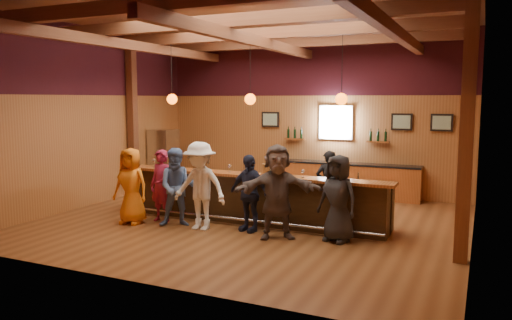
% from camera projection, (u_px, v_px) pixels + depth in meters
% --- Properties ---
extents(room, '(9.04, 9.00, 4.52)m').
position_uv_depth(room, '(251.00, 75.00, 10.69)').
color(room, brown).
rests_on(room, ground).
extents(bar_counter, '(6.30, 1.07, 1.11)m').
position_uv_depth(bar_counter, '(254.00, 198.00, 11.09)').
color(bar_counter, black).
rests_on(bar_counter, ground).
extents(back_bar_cabinet, '(4.00, 0.52, 0.95)m').
position_uv_depth(back_bar_cabinet, '(347.00, 180.00, 13.83)').
color(back_bar_cabinet, brown).
rests_on(back_bar_cabinet, ground).
extents(window, '(0.95, 0.09, 0.95)m').
position_uv_depth(window, '(336.00, 122.00, 14.01)').
color(window, silver).
rests_on(window, room).
extents(framed_pictures, '(5.35, 0.05, 0.45)m').
position_uv_depth(framed_pictures, '(367.00, 121.00, 13.63)').
color(framed_pictures, black).
rests_on(framed_pictures, room).
extents(wine_shelves, '(3.00, 0.18, 0.30)m').
position_uv_depth(wine_shelves, '(335.00, 138.00, 14.00)').
color(wine_shelves, brown).
rests_on(wine_shelves, room).
extents(pendant_lights, '(4.24, 0.24, 1.37)m').
position_uv_depth(pendant_lights, '(250.00, 99.00, 10.70)').
color(pendant_lights, black).
rests_on(pendant_lights, room).
extents(stainless_fridge, '(0.70, 0.70, 1.80)m').
position_uv_depth(stainless_fridge, '(164.00, 159.00, 14.96)').
color(stainless_fridge, silver).
rests_on(stainless_fridge, ground).
extents(customer_orange, '(0.85, 0.59, 1.66)m').
position_uv_depth(customer_orange, '(131.00, 186.00, 10.82)').
color(customer_orange, orange).
rests_on(customer_orange, ground).
extents(customer_redvest, '(0.62, 0.45, 1.60)m').
position_uv_depth(customer_redvest, '(161.00, 186.00, 11.00)').
color(customer_redvest, maroon).
rests_on(customer_redvest, ground).
extents(customer_denim, '(1.02, 0.96, 1.68)m').
position_uv_depth(customer_denim, '(178.00, 187.00, 10.60)').
color(customer_denim, '#5472A8').
rests_on(customer_denim, ground).
extents(customer_white, '(1.19, 0.69, 1.83)m').
position_uv_depth(customer_white, '(200.00, 186.00, 10.29)').
color(customer_white, white).
rests_on(customer_white, ground).
extents(customer_navy, '(0.99, 0.59, 1.59)m').
position_uv_depth(customer_navy, '(249.00, 193.00, 10.20)').
color(customer_navy, '#1D223A').
rests_on(customer_navy, ground).
extents(customer_brown, '(1.75, 1.33, 1.84)m').
position_uv_depth(customer_brown, '(277.00, 192.00, 9.65)').
color(customer_brown, '#584B46').
rests_on(customer_brown, ground).
extents(customer_dark, '(0.94, 0.76, 1.67)m').
position_uv_depth(customer_dark, '(338.00, 198.00, 9.45)').
color(customer_dark, black).
rests_on(customer_dark, ground).
extents(bartender, '(0.67, 0.56, 1.57)m').
position_uv_depth(bartender, '(328.00, 185.00, 11.18)').
color(bartender, black).
rests_on(bartender, ground).
extents(ice_bucket, '(0.21, 0.21, 0.23)m').
position_uv_depth(ice_bucket, '(267.00, 169.00, 10.59)').
color(ice_bucket, brown).
rests_on(ice_bucket, bar_counter).
extents(bottle_a, '(0.07, 0.07, 0.34)m').
position_uv_depth(bottle_a, '(276.00, 168.00, 10.61)').
color(bottle_a, black).
rests_on(bottle_a, bar_counter).
extents(bottle_b, '(0.07, 0.07, 0.31)m').
position_uv_depth(bottle_b, '(277.00, 169.00, 10.58)').
color(bottle_b, black).
rests_on(bottle_b, bar_counter).
extents(glass_a, '(0.09, 0.09, 0.20)m').
position_uv_depth(glass_a, '(154.00, 161.00, 11.73)').
color(glass_a, silver).
rests_on(glass_a, bar_counter).
extents(glass_b, '(0.08, 0.08, 0.18)m').
position_uv_depth(glass_b, '(174.00, 163.00, 11.45)').
color(glass_b, silver).
rests_on(glass_b, bar_counter).
extents(glass_c, '(0.08, 0.08, 0.17)m').
position_uv_depth(glass_c, '(179.00, 164.00, 11.44)').
color(glass_c, silver).
rests_on(glass_c, bar_counter).
extents(glass_d, '(0.09, 0.09, 0.20)m').
position_uv_depth(glass_d, '(198.00, 165.00, 11.10)').
color(glass_d, silver).
rests_on(glass_d, bar_counter).
extents(glass_e, '(0.08, 0.08, 0.17)m').
position_uv_depth(glass_e, '(230.00, 167.00, 10.94)').
color(glass_e, silver).
rests_on(glass_e, bar_counter).
extents(glass_f, '(0.07, 0.07, 0.16)m').
position_uv_depth(glass_f, '(271.00, 170.00, 10.45)').
color(glass_f, silver).
rests_on(glass_f, bar_counter).
extents(glass_g, '(0.07, 0.07, 0.16)m').
position_uv_depth(glass_g, '(303.00, 172.00, 10.18)').
color(glass_g, silver).
rests_on(glass_g, bar_counter).
extents(glass_h, '(0.08, 0.08, 0.17)m').
position_uv_depth(glass_h, '(329.00, 173.00, 9.94)').
color(glass_h, silver).
rests_on(glass_h, bar_counter).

